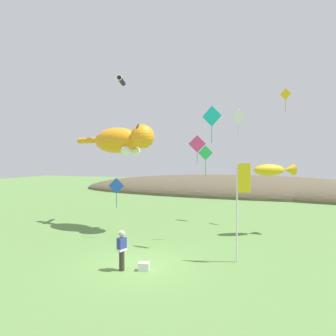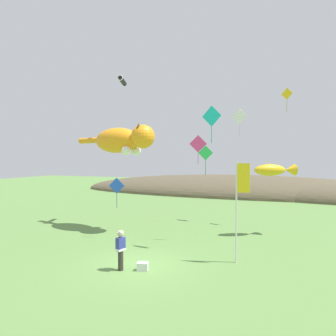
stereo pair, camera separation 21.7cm
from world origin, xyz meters
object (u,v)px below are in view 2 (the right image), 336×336
kite_giant_cat (122,140)px  kite_tube_streamer (122,81)px  festival_banner_pole (239,197)px  festival_attendant (121,249)px  kite_spool (141,264)px  kite_diamond_gold (287,94)px  kite_diamond_blue (117,186)px  kite_diamond_green (206,153)px  kite_diamond_teal (212,116)px  kite_diamond_pink (198,144)px  kite_fish_windsock (274,170)px  kite_diamond_white (239,117)px  picnic_cooler (143,266)px

kite_giant_cat → kite_tube_streamer: (-1.02, 1.82, 4.72)m
festival_banner_pole → kite_giant_cat: size_ratio=0.70×
festival_attendant → kite_spool: festival_attendant is taller
kite_diamond_gold → festival_banner_pole: bearing=-103.0°
kite_diamond_blue → kite_diamond_green: bearing=13.7°
festival_attendant → kite_diamond_teal: bearing=56.1°
kite_spool → kite_diamond_pink: (-0.07, 10.25, 6.06)m
festival_attendant → kite_fish_windsock: (6.25, 8.97, 3.33)m
festival_banner_pole → kite_diamond_blue: 8.08m
kite_diamond_gold → festival_attendant: bearing=-119.6°
kite_giant_cat → kite_diamond_white: 9.44m
kite_tube_streamer → kite_diamond_teal: (7.98, -4.26, -3.71)m
kite_diamond_white → picnic_cooler: bearing=-101.9°
kite_giant_cat → kite_diamond_teal: (6.96, -2.44, 1.01)m
festival_attendant → kite_giant_cat: bearing=118.9°
picnic_cooler → festival_banner_pole: (3.90, 2.56, 2.99)m
kite_tube_streamer → kite_diamond_teal: 9.77m
kite_giant_cat → kite_diamond_green: bearing=-8.4°
kite_diamond_pink → kite_diamond_green: size_ratio=1.26×
festival_banner_pole → kite_diamond_teal: 4.82m
kite_diamond_pink → kite_diamond_blue: bearing=-120.0°
kite_diamond_gold → kite_fish_windsock: bearing=-102.7°
festival_banner_pole → kite_fish_windsock: size_ratio=1.71×
festival_banner_pole → kite_diamond_green: bearing=127.3°
festival_attendant → kite_diamond_gold: (6.99, 12.29, 8.84)m
kite_spool → festival_banner_pole: festival_banner_pole is taller
picnic_cooler → kite_fish_windsock: bearing=58.4°
kite_spool → festival_banner_pole: (4.19, 2.13, 3.07)m
picnic_cooler → kite_diamond_blue: 6.71m
kite_spool → kite_diamond_blue: bearing=132.4°
picnic_cooler → kite_diamond_green: kite_diamond_green is taller
festival_banner_pole → kite_diamond_blue: (-7.85, 1.89, 0.11)m
kite_diamond_white → kite_tube_streamer: bearing=-156.2°
kite_fish_windsock → kite_diamond_green: kite_diamond_green is taller
kite_giant_cat → kite_diamond_blue: kite_giant_cat is taller
kite_diamond_blue → picnic_cooler: bearing=-48.4°
kite_spool → kite_diamond_teal: kite_diamond_teal is taller
picnic_cooler → kite_fish_windsock: kite_fish_windsock is taller
kite_diamond_white → kite_diamond_gold: bearing=-4.2°
kite_spool → kite_diamond_green: size_ratio=0.11×
kite_diamond_blue → kite_diamond_white: 11.34m
festival_banner_pole → kite_diamond_white: (-1.32, 9.66, 5.16)m
festival_attendant → kite_diamond_blue: kite_diamond_blue is taller
kite_spool → kite_diamond_white: 14.66m
kite_diamond_pink → kite_diamond_white: 3.96m
kite_diamond_white → kite_diamond_pink: bearing=-152.4°
picnic_cooler → kite_diamond_gold: bearing=63.1°
kite_giant_cat → kite_diamond_gold: 12.57m
kite_diamond_green → kite_diamond_teal: (0.70, -1.52, 1.99)m
kite_spool → kite_diamond_gold: 16.35m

